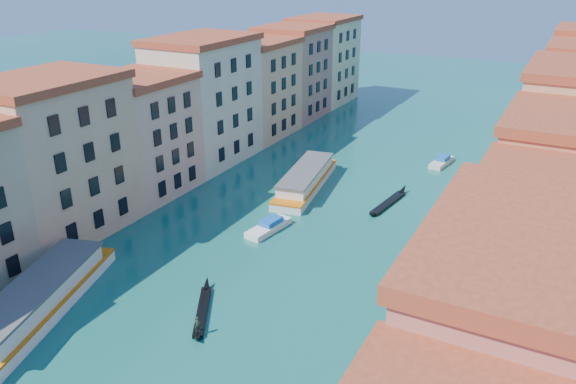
# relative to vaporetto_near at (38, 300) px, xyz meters

# --- Properties ---
(left_bank_palazzos) EXTENTS (12.80, 128.40, 21.00)m
(left_bank_palazzos) POSITION_rel_vaporetto_near_xyz_m (-12.00, 39.52, 8.19)
(left_bank_palazzos) COLOR #C4B388
(left_bank_palazzos) RESTS_ON ground
(right_bank_palazzos) EXTENTS (12.80, 128.40, 21.00)m
(right_bank_palazzos) POSITION_rel_vaporetto_near_xyz_m (44.00, 39.84, 8.23)
(right_bank_palazzos) COLOR brown
(right_bank_palazzos) RESTS_ON ground
(quay) EXTENTS (4.00, 140.00, 1.00)m
(quay) POSITION_rel_vaporetto_near_xyz_m (36.00, 39.84, -1.02)
(quay) COLOR #AAA289
(quay) RESTS_ON ground
(vaporetto_near) EXTENTS (11.87, 23.15, 3.37)m
(vaporetto_near) POSITION_rel_vaporetto_near_xyz_m (0.00, 0.00, 0.00)
(vaporetto_near) COLOR white
(vaporetto_near) RESTS_ON ground
(vaporetto_far) EXTENTS (7.97, 21.01, 3.05)m
(vaporetto_far) POSITION_rel_vaporetto_near_xyz_m (8.94, 42.05, -0.14)
(vaporetto_far) COLOR silver
(vaporetto_far) RESTS_ON ground
(gondola_fore) EXTENTS (6.11, 9.90, 2.18)m
(gondola_fore) POSITION_rel_vaporetto_near_xyz_m (14.33, 7.48, -1.15)
(gondola_fore) COLOR black
(gondola_fore) RESTS_ON ground
(gondola_far) EXTENTS (2.49, 12.35, 1.75)m
(gondola_far) POSITION_rel_vaporetto_near_xyz_m (22.28, 41.86, -1.16)
(gondola_far) COLOR black
(gondola_far) RESTS_ON ground
(motorboat_mid) EXTENTS (3.27, 7.43, 1.49)m
(motorboat_mid) POSITION_rel_vaporetto_near_xyz_m (11.18, 26.57, -0.94)
(motorboat_mid) COLOR white
(motorboat_mid) RESTS_ON ground
(motorboat_far) EXTENTS (2.91, 6.89, 1.38)m
(motorboat_far) POSITION_rel_vaporetto_near_xyz_m (24.97, 62.21, -0.98)
(motorboat_far) COLOR beige
(motorboat_far) RESTS_ON ground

